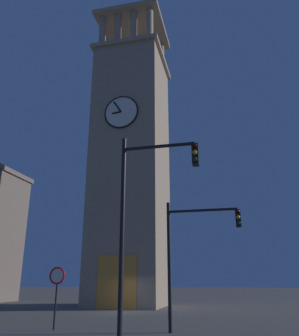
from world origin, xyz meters
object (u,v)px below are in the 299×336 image
object	(u,v)px
traffic_signal_mid	(192,243)
no_horn_sign	(57,280)
clocktower	(131,164)
traffic_signal_far	(144,205)

from	to	relation	value
traffic_signal_mid	no_horn_sign	distance (m)	6.36
clocktower	no_horn_sign	size ratio (longest dim) A/B	11.62
clocktower	traffic_signal_mid	distance (m)	18.71
clocktower	traffic_signal_far	bearing A→B (deg)	107.78
traffic_signal_mid	traffic_signal_far	world-z (taller)	traffic_signal_far
traffic_signal_mid	traffic_signal_far	distance (m)	4.58
traffic_signal_far	no_horn_sign	bearing A→B (deg)	-38.13
traffic_signal_far	no_horn_sign	xyz separation A→B (m)	(5.05, -3.96, -2.40)
traffic_signal_far	traffic_signal_mid	bearing A→B (deg)	-104.20
traffic_signal_mid	no_horn_sign	xyz separation A→B (m)	(6.15, 0.40, -1.56)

